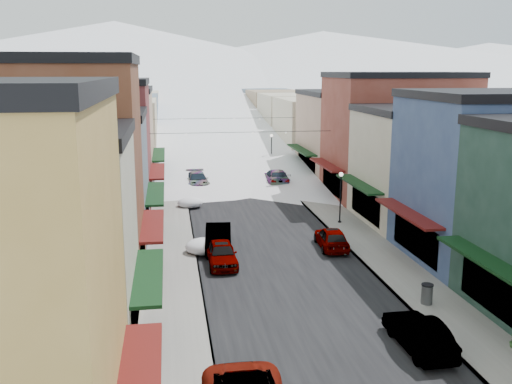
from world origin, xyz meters
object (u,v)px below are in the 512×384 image
object	(u,v)px
car_silver_sedan	(222,254)
car_green_sedan	(419,333)
trash_can	(427,294)
car_dark_hatch	(218,237)
streetlamp_near	(341,191)

from	to	relation	value
car_silver_sedan	car_green_sedan	bearing A→B (deg)	-58.68
car_silver_sedan	car_green_sedan	distance (m)	14.01
trash_can	car_silver_sedan	bearing A→B (deg)	141.04
car_green_sedan	trash_can	size ratio (longest dim) A/B	4.29
car_dark_hatch	car_green_sedan	world-z (taller)	car_dark_hatch
car_silver_sedan	car_dark_hatch	xyz separation A→B (m)	(0.08, 3.27, 0.05)
car_dark_hatch	trash_can	xyz separation A→B (m)	(9.55, -11.05, -0.11)
car_dark_hatch	car_silver_sedan	bearing A→B (deg)	-86.01
streetlamp_near	car_dark_hatch	bearing A→B (deg)	-154.25
car_silver_sedan	car_dark_hatch	world-z (taller)	car_dark_hatch
car_green_sedan	trash_can	xyz separation A→B (m)	(2.34, 4.18, -0.05)
car_green_sedan	streetlamp_near	distance (m)	20.23
car_dark_hatch	car_green_sedan	size ratio (longest dim) A/B	1.08
car_silver_sedan	trash_can	world-z (taller)	car_silver_sedan
car_silver_sedan	trash_can	xyz separation A→B (m)	(9.63, -7.79, -0.06)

